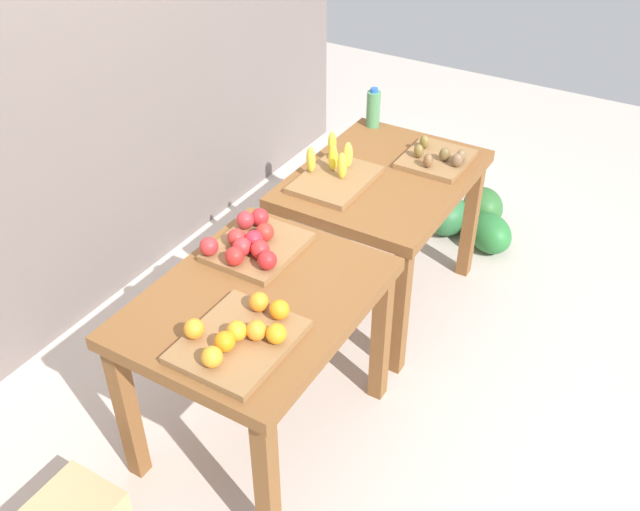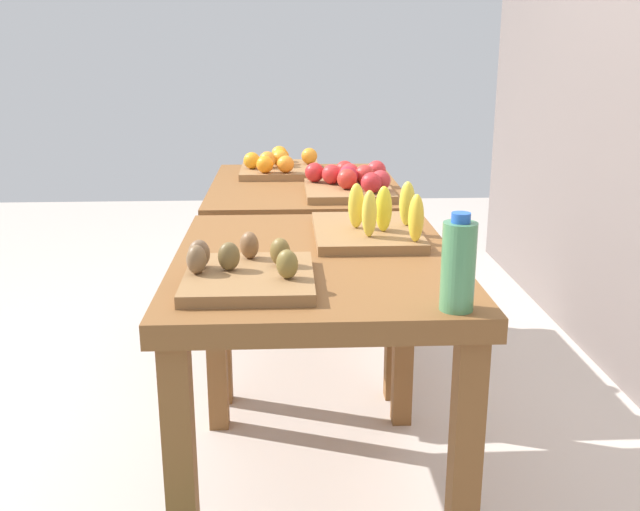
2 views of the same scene
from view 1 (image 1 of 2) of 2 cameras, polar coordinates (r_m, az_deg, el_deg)
The scene contains 10 objects.
ground_plane at distance 3.68m, azimuth 0.55°, elevation -8.00°, with size 8.00×8.00×0.00m, color #BEB2A7.
back_wall at distance 3.67m, azimuth -18.75°, elevation 17.51°, with size 4.40×0.12×3.00m, color slate.
display_table_left at distance 2.88m, azimuth -5.02°, elevation -5.02°, with size 1.04×0.80×0.79m.
display_table_right at distance 3.66m, azimuth 5.04°, elevation 4.95°, with size 1.04×0.80×0.79m.
orange_bin at distance 2.58m, azimuth -6.41°, elevation -6.45°, with size 0.45×0.36×0.11m.
apple_bin at distance 3.01m, azimuth -5.48°, elevation 0.98°, with size 0.41×0.37×0.11m.
banana_crate at distance 3.52m, azimuth 1.20°, elevation 6.59°, with size 0.44×0.32×0.17m.
kiwi_bin at distance 3.72m, azimuth 9.35°, elevation 7.73°, with size 0.36×0.32×0.10m.
water_bottle at distance 4.04m, azimuth 4.30°, elevation 11.68°, with size 0.08×0.08×0.22m.
watermelon_pile at distance 4.57m, azimuth 12.24°, elevation 2.92°, with size 0.63×0.64×0.25m.
Camera 1 is at (-2.29, -1.32, 2.57)m, focal length 39.88 mm.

